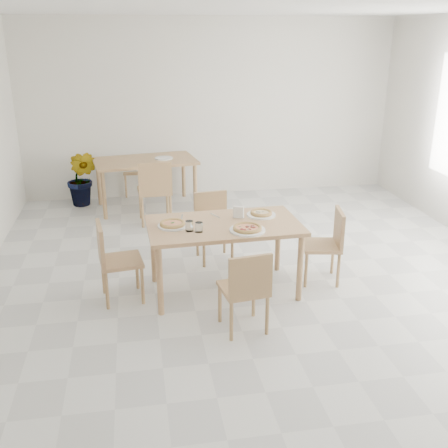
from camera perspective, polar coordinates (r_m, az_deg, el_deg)
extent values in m
plane|color=silver|center=(5.70, 3.91, -6.64)|extent=(7.00, 7.00, 0.00)
plane|color=white|center=(5.09, 4.72, 22.74)|extent=(7.00, 7.00, 0.00)
plane|color=silver|center=(8.60, -1.46, 12.43)|extent=(6.00, 0.00, 6.00)
cube|color=tan|center=(5.29, 0.00, -0.16)|extent=(1.57, 0.93, 0.04)
cylinder|color=tan|center=(5.01, -7.00, -6.19)|extent=(0.06, 0.06, 0.71)
cylinder|color=tan|center=(5.29, 8.27, -4.77)|extent=(0.06, 0.06, 0.71)
cylinder|color=tan|center=(5.68, -7.69, -2.95)|extent=(0.06, 0.06, 0.71)
cylinder|color=tan|center=(5.92, 5.89, -1.86)|extent=(0.06, 0.06, 0.71)
cube|color=tan|center=(4.74, 2.11, -7.05)|extent=(0.44, 0.44, 0.04)
cube|color=tan|center=(4.50, 2.91, -5.71)|extent=(0.39, 0.09, 0.37)
cylinder|color=tan|center=(5.03, 3.25, -8.06)|extent=(0.03, 0.03, 0.38)
cylinder|color=tan|center=(4.93, -0.45, -8.64)|extent=(0.03, 0.03, 0.38)
cylinder|color=tan|center=(4.76, 4.71, -9.88)|extent=(0.03, 0.03, 0.38)
cylinder|color=tan|center=(4.65, 0.81, -10.55)|extent=(0.03, 0.03, 0.38)
cube|color=tan|center=(6.14, -1.05, -0.44)|extent=(0.43, 0.43, 0.04)
cube|color=tan|center=(6.23, -1.47, 1.90)|extent=(0.40, 0.08, 0.38)
cylinder|color=tan|center=(6.03, -2.19, -3.02)|extent=(0.03, 0.03, 0.39)
cylinder|color=tan|center=(6.11, 0.90, -2.68)|extent=(0.03, 0.03, 0.39)
cylinder|color=tan|center=(6.33, -2.90, -1.85)|extent=(0.03, 0.03, 0.39)
cylinder|color=tan|center=(6.41, 0.05, -1.55)|extent=(0.03, 0.03, 0.39)
cube|color=tan|center=(5.34, -11.14, -3.98)|extent=(0.46, 0.46, 0.04)
cube|color=tan|center=(5.25, -13.28, -2.08)|extent=(0.09, 0.41, 0.39)
cylinder|color=tan|center=(5.30, -8.86, -6.66)|extent=(0.03, 0.03, 0.40)
cylinder|color=tan|center=(5.61, -9.44, -5.10)|extent=(0.03, 0.03, 0.40)
cylinder|color=tan|center=(5.27, -12.63, -7.10)|extent=(0.03, 0.03, 0.40)
cylinder|color=tan|center=(5.58, -12.99, -5.51)|extent=(0.03, 0.03, 0.40)
cube|color=tan|center=(5.73, 10.51, -2.33)|extent=(0.47, 0.47, 0.04)
cube|color=tan|center=(5.68, 12.43, -0.39)|extent=(0.11, 0.40, 0.38)
cylinder|color=tan|center=(5.94, 8.50, -3.59)|extent=(0.03, 0.03, 0.39)
cylinder|color=tan|center=(5.63, 8.92, -5.00)|extent=(0.03, 0.03, 0.39)
cylinder|color=tan|center=(5.99, 11.74, -3.58)|extent=(0.03, 0.03, 0.39)
cylinder|color=tan|center=(5.69, 12.33, -4.97)|extent=(0.03, 0.03, 0.39)
cylinder|color=white|center=(5.22, -5.62, -0.18)|extent=(0.30, 0.30, 0.02)
cylinder|color=white|center=(5.52, 4.07, 1.01)|extent=(0.30, 0.30, 0.02)
cylinder|color=white|center=(5.09, 2.56, -0.67)|extent=(0.35, 0.35, 0.02)
cylinder|color=tan|center=(5.22, -5.62, -0.03)|extent=(0.27, 0.27, 0.01)
torus|color=tan|center=(5.21, -5.63, 0.07)|extent=(0.27, 0.27, 0.03)
cylinder|color=#C34B22|center=(5.21, -5.63, 0.06)|extent=(0.20, 0.20, 0.01)
ellipsoid|color=#15601B|center=(5.21, -5.63, 0.13)|extent=(0.05, 0.04, 0.01)
cylinder|color=tan|center=(5.52, 4.07, 1.15)|extent=(0.25, 0.25, 0.01)
torus|color=tan|center=(5.51, 4.08, 1.25)|extent=(0.25, 0.25, 0.03)
cylinder|color=beige|center=(5.51, 4.08, 1.24)|extent=(0.18, 0.18, 0.01)
cylinder|color=tan|center=(5.08, 2.56, -0.51)|extent=(0.29, 0.29, 0.01)
torus|color=tan|center=(5.08, 2.57, -0.40)|extent=(0.29, 0.29, 0.03)
cylinder|color=#C34B22|center=(5.08, 2.57, -0.41)|extent=(0.23, 0.23, 0.01)
cylinder|color=white|center=(5.08, -3.79, -0.21)|extent=(0.08, 0.08, 0.10)
cylinder|color=white|center=(5.05, -2.75, -0.35)|extent=(0.07, 0.07, 0.10)
cube|color=silver|center=(5.42, 1.58, 0.67)|extent=(0.13, 0.10, 0.01)
cube|color=white|center=(5.40, 1.58, 1.33)|extent=(0.12, 0.08, 0.12)
cube|color=silver|center=(5.47, -4.61, 0.75)|extent=(0.04, 0.16, 0.01)
cube|color=silver|center=(5.50, -0.99, 0.92)|extent=(0.09, 0.17, 0.01)
cube|color=tan|center=(8.04, -8.59, 6.80)|extent=(1.61, 1.07, 0.04)
cylinder|color=tan|center=(7.72, -12.93, 3.03)|extent=(0.06, 0.06, 0.71)
cylinder|color=tan|center=(7.94, -3.16, 4.02)|extent=(0.06, 0.06, 0.71)
cylinder|color=tan|center=(8.40, -13.46, 4.40)|extent=(0.06, 0.06, 0.71)
cylinder|color=tan|center=(8.61, -4.43, 5.28)|extent=(0.06, 0.06, 0.71)
cube|color=tan|center=(7.44, -7.57, 3.62)|extent=(0.47, 0.47, 0.04)
cube|color=tan|center=(7.18, -7.51, 4.98)|extent=(0.46, 0.06, 0.43)
cylinder|color=tan|center=(7.71, -6.18, 2.39)|extent=(0.04, 0.04, 0.44)
cylinder|color=tan|center=(7.68, -9.07, 2.19)|extent=(0.04, 0.04, 0.44)
cylinder|color=tan|center=(7.34, -5.84, 1.48)|extent=(0.04, 0.04, 0.44)
cylinder|color=tan|center=(7.31, -8.86, 1.26)|extent=(0.04, 0.04, 0.44)
cube|color=tan|center=(8.81, -9.58, 5.70)|extent=(0.41, 0.41, 0.04)
cube|color=tan|center=(8.93, -9.61, 7.24)|extent=(0.39, 0.06, 0.37)
cylinder|color=tan|center=(8.71, -10.64, 4.04)|extent=(0.03, 0.03, 0.38)
cylinder|color=tan|center=(8.70, -8.44, 4.14)|extent=(0.03, 0.03, 0.38)
cylinder|color=tan|center=(9.03, -10.52, 4.63)|extent=(0.03, 0.03, 0.38)
cylinder|color=tan|center=(9.02, -8.40, 4.73)|extent=(0.03, 0.03, 0.38)
cylinder|color=white|center=(8.06, -6.57, 7.14)|extent=(0.27, 0.27, 0.02)
imported|color=#1E641F|center=(8.40, -15.18, 4.81)|extent=(0.59, 0.54, 0.87)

